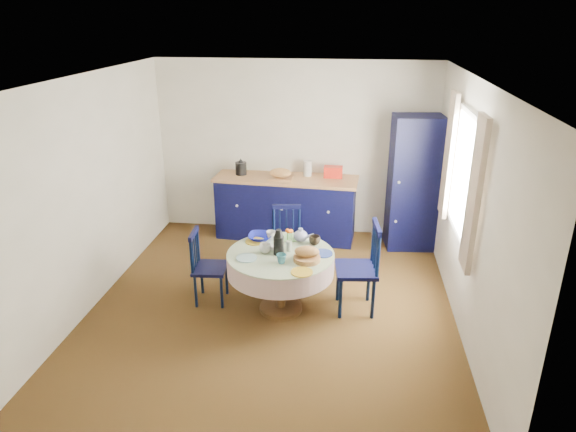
# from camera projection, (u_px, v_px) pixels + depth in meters

# --- Properties ---
(floor) EXTENTS (4.50, 4.50, 0.00)m
(floor) POSITION_uv_depth(u_px,v_px,m) (272.00, 306.00, 5.79)
(floor) COLOR black
(floor) RESTS_ON ground
(ceiling) EXTENTS (4.50, 4.50, 0.00)m
(ceiling) POSITION_uv_depth(u_px,v_px,m) (269.00, 79.00, 4.86)
(ceiling) COLOR white
(ceiling) RESTS_ON wall_back
(wall_back) EXTENTS (4.00, 0.02, 2.50)m
(wall_back) POSITION_uv_depth(u_px,v_px,m) (295.00, 149.00, 7.40)
(wall_back) COLOR white
(wall_back) RESTS_ON floor
(wall_left) EXTENTS (0.02, 4.50, 2.50)m
(wall_left) POSITION_uv_depth(u_px,v_px,m) (89.00, 194.00, 5.56)
(wall_left) COLOR white
(wall_left) RESTS_ON floor
(wall_right) EXTENTS (0.02, 4.50, 2.50)m
(wall_right) POSITION_uv_depth(u_px,v_px,m) (470.00, 211.00, 5.09)
(wall_right) COLOR white
(wall_right) RESTS_ON floor
(window) EXTENTS (0.10, 1.74, 1.45)m
(window) POSITION_uv_depth(u_px,v_px,m) (463.00, 175.00, 5.27)
(window) COLOR white
(window) RESTS_ON wall_right
(kitchen_counter) EXTENTS (2.07, 0.76, 1.15)m
(kitchen_counter) POSITION_uv_depth(u_px,v_px,m) (286.00, 206.00, 7.43)
(kitchen_counter) COLOR black
(kitchen_counter) RESTS_ON floor
(pantry_cabinet) EXTENTS (0.69, 0.52, 1.85)m
(pantry_cabinet) POSITION_uv_depth(u_px,v_px,m) (413.00, 183.00, 6.95)
(pantry_cabinet) COLOR black
(pantry_cabinet) RESTS_ON floor
(dining_table) EXTENTS (1.15, 1.15, 0.97)m
(dining_table) POSITION_uv_depth(u_px,v_px,m) (282.00, 263.00, 5.51)
(dining_table) COLOR #513217
(dining_table) RESTS_ON floor
(chair_left) EXTENTS (0.39, 0.40, 0.86)m
(chair_left) POSITION_uv_depth(u_px,v_px,m) (207.00, 266.00, 5.75)
(chair_left) COLOR black
(chair_left) RESTS_ON floor
(chair_far) EXTENTS (0.44, 0.43, 0.88)m
(chair_far) POSITION_uv_depth(u_px,v_px,m) (287.00, 241.00, 6.35)
(chair_far) COLOR black
(chair_far) RESTS_ON floor
(chair_right) EXTENTS (0.48, 0.50, 1.02)m
(chair_right) POSITION_uv_depth(u_px,v_px,m) (360.00, 267.00, 5.55)
(chair_right) COLOR black
(chair_right) RESTS_ON floor
(mug_a) EXTENTS (0.13, 0.13, 0.10)m
(mug_a) POSITION_uv_depth(u_px,v_px,m) (265.00, 248.00, 5.47)
(mug_a) COLOR silver
(mug_a) RESTS_ON dining_table
(mug_b) EXTENTS (0.11, 0.11, 0.10)m
(mug_b) POSITION_uv_depth(u_px,v_px,m) (281.00, 259.00, 5.24)
(mug_b) COLOR #33707D
(mug_b) RESTS_ON dining_table
(mug_c) EXTENTS (0.13, 0.13, 0.10)m
(mug_c) POSITION_uv_depth(u_px,v_px,m) (315.00, 240.00, 5.66)
(mug_c) COLOR black
(mug_c) RESTS_ON dining_table
(mug_d) EXTENTS (0.11, 0.11, 0.10)m
(mug_d) POSITION_uv_depth(u_px,v_px,m) (271.00, 235.00, 5.78)
(mug_d) COLOR silver
(mug_d) RESTS_ON dining_table
(cobalt_bowl) EXTENTS (0.27, 0.27, 0.07)m
(cobalt_bowl) POSITION_uv_depth(u_px,v_px,m) (260.00, 237.00, 5.78)
(cobalt_bowl) COLOR navy
(cobalt_bowl) RESTS_ON dining_table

